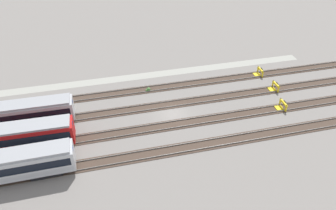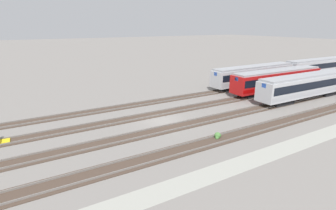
# 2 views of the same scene
# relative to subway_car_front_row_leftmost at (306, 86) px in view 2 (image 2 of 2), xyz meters

# --- Properties ---
(ground_plane) EXTENTS (400.00, 400.00, 0.00)m
(ground_plane) POSITION_rel_subway_car_front_row_leftmost_xyz_m (-22.87, 2.50, -2.04)
(ground_plane) COLOR gray
(service_walkway) EXTENTS (54.00, 2.00, 0.01)m
(service_walkway) POSITION_rel_subway_car_front_row_leftmost_xyz_m (-22.87, -9.23, -2.04)
(service_walkway) COLOR #9E9E93
(service_walkway) RESTS_ON ground
(rail_track_nearest) EXTENTS (90.00, 2.23, 0.21)m
(rail_track_nearest) POSITION_rel_subway_car_front_row_leftmost_xyz_m (-22.87, -4.83, -2.00)
(rail_track_nearest) COLOR #47382D
(rail_track_nearest) RESTS_ON ground
(rail_track_near_inner) EXTENTS (90.00, 2.24, 0.21)m
(rail_track_near_inner) POSITION_rel_subway_car_front_row_leftmost_xyz_m (-22.87, 0.06, -2.00)
(rail_track_near_inner) COLOR #47382D
(rail_track_near_inner) RESTS_ON ground
(rail_track_middle) EXTENTS (90.00, 2.24, 0.21)m
(rail_track_middle) POSITION_rel_subway_car_front_row_leftmost_xyz_m (-22.87, 4.95, -2.00)
(rail_track_middle) COLOR #47382D
(rail_track_middle) RESTS_ON ground
(rail_track_far_inner) EXTENTS (90.00, 2.23, 0.21)m
(rail_track_far_inner) POSITION_rel_subway_car_front_row_leftmost_xyz_m (-22.87, 9.84, -2.00)
(rail_track_far_inner) COLOR #47382D
(rail_track_far_inner) RESTS_ON ground
(subway_car_front_row_leftmost) EXTENTS (18.04, 3.09, 3.70)m
(subway_car_front_row_leftmost) POSITION_rel_subway_car_front_row_leftmost_xyz_m (0.00, 0.00, 0.00)
(subway_car_front_row_leftmost) COLOR #B7BABF
(subway_car_front_row_leftmost) RESTS_ON ground
(subway_car_front_row_left_inner) EXTENTS (18.03, 3.02, 3.70)m
(subway_car_front_row_left_inner) POSITION_rel_subway_car_front_row_leftmost_xyz_m (0.00, 9.89, 0.00)
(subway_car_front_row_left_inner) COLOR #B7BABF
(subway_car_front_row_left_inner) RESTS_ON ground
(subway_car_front_row_right_inner) EXTENTS (18.06, 3.21, 3.70)m
(subway_car_front_row_right_inner) POSITION_rel_subway_car_front_row_leftmost_xyz_m (19.09, 9.80, 0.00)
(subway_car_front_row_right_inner) COLOR #B7BABF
(subway_car_front_row_right_inner) RESTS_ON ground
(subway_car_front_row_rightmost) EXTENTS (18.06, 3.23, 3.70)m
(subway_car_front_row_rightmost) POSITION_rel_subway_car_front_row_leftmost_xyz_m (0.00, 4.91, 0.00)
(subway_car_front_row_rightmost) COLOR #B71414
(subway_car_front_row_rightmost) RESTS_ON ground
(weed_clump) EXTENTS (0.92, 0.70, 0.64)m
(weed_clump) POSITION_rel_subway_car_front_row_leftmost_xyz_m (-20.52, -4.44, -1.80)
(weed_clump) COLOR #4C7F3D
(weed_clump) RESTS_ON ground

